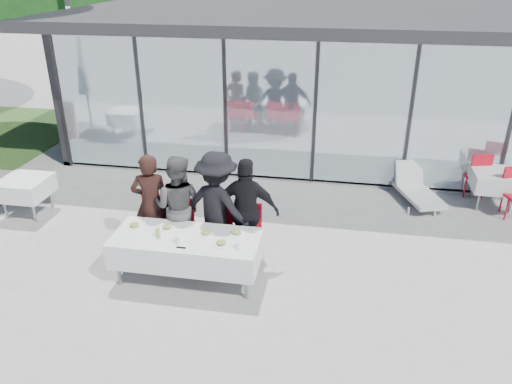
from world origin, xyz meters
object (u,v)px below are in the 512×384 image
Objects in this scene: plate_c at (206,233)px; plate_a at (134,225)px; plate_d at (237,233)px; folded_eyeglasses at (181,248)px; diner_chair_a at (154,221)px; juice_bottle at (158,233)px; diner_d at (247,211)px; diner_chair_d at (247,229)px; lounger at (416,188)px; diner_chair_b at (180,223)px; spare_table_right at (494,180)px; diner_c at (217,206)px; spare_chair_b at (477,173)px; spare_table_left at (25,188)px; plate_b at (167,227)px; diner_a at (151,204)px; diner_b at (178,206)px; plate_extra at (221,243)px; diner_chair_c at (219,227)px; dining_table at (187,248)px.

plate_a is at bearing 178.56° from plate_c.
plate_d is 1.66× the size of folded_eyeglasses.
diner_chair_a reaches higher than juice_bottle.
diner_d is 1.84× the size of diner_chair_d.
juice_bottle is 0.10× the size of lounger.
diner_chair_b is 0.67× the size of lounger.
spare_table_right is at bearing -148.55° from diner_d.
plate_c is at bearing 15.79° from juice_bottle.
diner_c is 5.75m from spare_chair_b.
plate_a is 1.00× the size of plate_d.
plate_a is at bearing -144.07° from lounger.
spare_table_left is at bearing -167.61° from spare_table_right.
plate_b is 0.16× the size of lounger.
diner_a reaches higher than plate_b.
diner_c is 1.09m from juice_bottle.
diner_a is at bearing 128.84° from folded_eyeglasses.
diner_b is 7.57× the size of plate_a.
diner_b reaches higher than plate_d.
plate_extra is 4.67m from spare_table_left.
diner_chair_c is (1.13, 0.03, -0.34)m from diner_a.
plate_extra is 0.59m from folded_eyeglasses.
plate_c is (-0.03, -0.64, 0.24)m from diner_chair_c.
juice_bottle is at bearing -93.89° from diner_chair_b.
diner_chair_a is at bearing 83.50° from plate_a.
diner_a is 1.65m from plate_d.
diner_chair_d is (0.49, 0.00, 0.00)m from diner_chair_c.
diner_chair_c reaches higher than plate_b.
spare_chair_b reaches higher than plate_c.
diner_d is at bearing -147.69° from spare_table_right.
plate_d is at bearing 158.74° from diner_b.
plate_c is 6.09m from spare_table_right.
spare_chair_b is at bearing 34.03° from diner_chair_c.
diner_chair_b is (0.47, 0.03, -0.34)m from diner_a.
plate_c is (-0.03, -0.61, -0.16)m from diner_c.
diner_b is 1.13m from folded_eyeglasses.
spare_table_left is (-2.93, 0.83, 0.02)m from diner_chair_a.
plate_a is 0.27× the size of spare_table_right.
plate_a reaches higher than spare_table_right.
diner_b reaches higher than diner_a.
diner_chair_c is 4.50m from lounger.
spare_table_right is 0.88× the size of spare_chair_b.
plate_c is (1.10, -0.61, -0.10)m from diner_a.
juice_bottle reaches higher than plate_d.
diner_chair_b reaches higher than lounger.
diner_chair_a is at bearing 0.29° from diner_b.
spare_table_left is (-4.56, 0.83, 0.02)m from diner_chair_d.
diner_chair_a reaches higher than plate_b.
dining_table is 2.32× the size of diner_chair_b.
diner_chair_b is 6.63× the size of juice_bottle.
plate_a is (-1.69, -0.61, 0.24)m from diner_chair_d.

